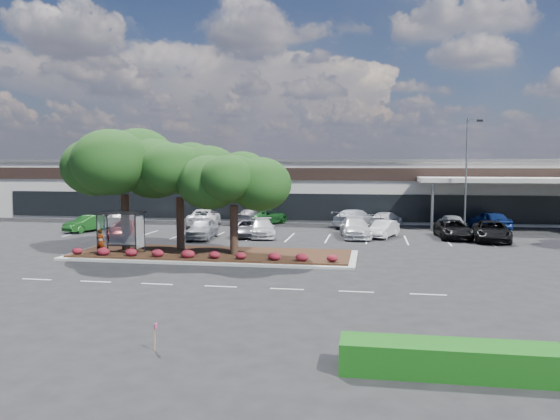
% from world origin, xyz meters
% --- Properties ---
extents(ground, '(160.00, 160.00, 0.00)m').
position_xyz_m(ground, '(0.00, 0.00, 0.00)').
color(ground, black).
rests_on(ground, ground).
extents(retail_store, '(80.40, 25.20, 6.25)m').
position_xyz_m(retail_store, '(0.06, 33.91, 3.15)').
color(retail_store, beige).
rests_on(retail_store, ground).
extents(landscape_island, '(18.00, 6.00, 0.26)m').
position_xyz_m(landscape_island, '(-2.00, 4.00, 0.12)').
color(landscape_island, '#A6A6A0').
rests_on(landscape_island, ground).
extents(lane_markings, '(33.12, 20.06, 0.01)m').
position_xyz_m(lane_markings, '(-0.14, 10.42, 0.01)').
color(lane_markings, silver).
rests_on(lane_markings, ground).
extents(shrub_row, '(17.00, 0.80, 0.50)m').
position_xyz_m(shrub_row, '(-2.00, 1.90, 0.51)').
color(shrub_row, maroon).
rests_on(shrub_row, landscape_island).
extents(bus_shelter, '(2.75, 1.55, 2.59)m').
position_xyz_m(bus_shelter, '(-7.50, 2.95, 2.31)').
color(bus_shelter, black).
rests_on(bus_shelter, landscape_island).
extents(island_tree_west, '(7.20, 7.20, 7.89)m').
position_xyz_m(island_tree_west, '(-8.00, 4.50, 4.21)').
color(island_tree_west, '#1E3E14').
rests_on(island_tree_west, landscape_island).
extents(island_tree_mid, '(6.60, 6.60, 7.32)m').
position_xyz_m(island_tree_mid, '(-4.50, 5.20, 3.92)').
color(island_tree_mid, '#1E3E14').
rests_on(island_tree_mid, landscape_island).
extents(island_tree_east, '(5.80, 5.80, 6.50)m').
position_xyz_m(island_tree_east, '(-0.50, 3.70, 3.51)').
color(island_tree_east, '#1E3E14').
rests_on(island_tree_east, landscape_island).
extents(hedge_south_east, '(6.00, 1.30, 0.90)m').
position_xyz_m(hedge_south_east, '(10.00, -13.50, 0.45)').
color(hedge_south_east, '#154C10').
rests_on(hedge_south_east, ground).
extents(conifer_north_west, '(4.40, 4.40, 10.00)m').
position_xyz_m(conifer_north_west, '(-30.00, 46.00, 5.00)').
color(conifer_north_west, '#1E3E14').
rests_on(conifer_north_west, ground).
extents(person_waiting, '(0.60, 0.41, 1.58)m').
position_xyz_m(person_waiting, '(-8.53, 2.14, 1.05)').
color(person_waiting, '#594C47').
rests_on(person_waiting, landscape_island).
extents(light_pole, '(1.43, 0.68, 9.53)m').
position_xyz_m(light_pole, '(15.61, 18.24, 4.21)').
color(light_pole, '#A6A6A0').
rests_on(light_pole, ground).
extents(survey_stake, '(0.07, 0.14, 0.90)m').
position_xyz_m(survey_stake, '(1.23, -13.00, 0.58)').
color(survey_stake, tan).
rests_on(survey_stake, ground).
extents(car_0, '(2.97, 4.40, 1.37)m').
position_xyz_m(car_0, '(-16.23, 14.49, 0.69)').
color(car_0, '#185119').
rests_on(car_0, ground).
extents(car_1, '(3.45, 5.30, 1.36)m').
position_xyz_m(car_1, '(-11.20, 11.10, 0.68)').
color(car_1, maroon).
rests_on(car_1, ground).
extents(car_2, '(2.16, 4.75, 1.58)m').
position_xyz_m(car_2, '(-5.13, 11.83, 0.79)').
color(car_2, '#9D9FA7').
rests_on(car_2, ground).
extents(car_3, '(2.47, 4.88, 1.32)m').
position_xyz_m(car_3, '(-1.85, 13.56, 0.66)').
color(car_3, slate).
rests_on(car_3, ground).
extents(car_4, '(2.96, 5.10, 1.39)m').
position_xyz_m(car_4, '(-0.70, 13.46, 0.70)').
color(car_4, silver).
rests_on(car_4, ground).
extents(car_5, '(2.71, 4.28, 1.33)m').
position_xyz_m(car_5, '(8.79, 14.86, 0.67)').
color(car_5, silver).
rests_on(car_5, ground).
extents(car_6, '(2.91, 5.60, 1.55)m').
position_xyz_m(car_6, '(6.59, 14.42, 0.78)').
color(car_6, silver).
rests_on(car_6, ground).
extents(car_7, '(2.63, 5.24, 1.42)m').
position_xyz_m(car_7, '(14.17, 15.11, 0.71)').
color(car_7, black).
rests_on(car_7, ground).
extents(car_8, '(3.11, 5.69, 1.51)m').
position_xyz_m(car_8, '(16.77, 14.01, 0.76)').
color(car_8, black).
rests_on(car_8, ground).
extents(car_9, '(3.12, 5.58, 1.53)m').
position_xyz_m(car_9, '(-14.68, 17.68, 0.76)').
color(car_9, silver).
rests_on(car_9, ground).
extents(car_10, '(3.77, 6.29, 1.64)m').
position_xyz_m(car_10, '(-7.45, 19.61, 0.82)').
color(car_10, silver).
rests_on(car_10, ground).
extents(car_11, '(4.52, 5.96, 1.50)m').
position_xyz_m(car_11, '(-2.26, 22.27, 0.75)').
color(car_11, '#1A5520').
rests_on(car_11, ground).
extents(car_12, '(3.57, 5.67, 1.53)m').
position_xyz_m(car_12, '(-3.14, 22.12, 0.77)').
color(car_12, slate).
rests_on(car_12, ground).
extents(car_13, '(4.43, 6.13, 1.65)m').
position_xyz_m(car_13, '(6.36, 21.46, 0.82)').
color(car_13, silver).
rests_on(car_13, ground).
extents(car_15, '(3.55, 5.12, 1.38)m').
position_xyz_m(car_15, '(9.22, 22.26, 0.69)').
color(car_15, silver).
rests_on(car_15, ground).
extents(car_16, '(2.25, 4.48, 1.47)m').
position_xyz_m(car_16, '(14.67, 20.16, 0.73)').
color(car_16, silver).
rests_on(car_16, ground).
extents(car_17, '(3.38, 5.40, 1.71)m').
position_xyz_m(car_17, '(18.06, 21.20, 0.86)').
color(car_17, navy).
rests_on(car_17, ground).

